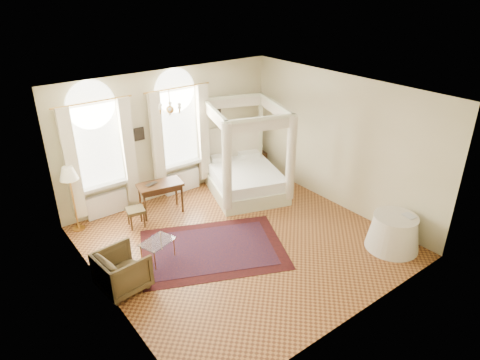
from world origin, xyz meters
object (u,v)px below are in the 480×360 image
Objects in this scene: stool at (135,212)px; floor_lamp at (69,177)px; nightstand at (258,161)px; armchair at (122,271)px; canopy_bed at (245,174)px; writing_desk at (160,188)px; side_table at (394,232)px; coffee_table at (157,243)px.

floor_lamp is (-1.14, 0.70, 0.96)m from stool.
armchair is (-5.40, -2.59, 0.10)m from nightstand.
floor_lamp is at bearing 167.96° from canopy_bed.
writing_desk is 1.33× the size of armchair.
side_table is at bearing -43.31° from floor_lamp.
side_table is (0.93, -3.95, -0.17)m from canopy_bed.
armchair is at bearing -158.08° from canopy_bed.
floor_lamp is at bearing 112.73° from coffee_table.
armchair is 0.55× the size of floor_lamp.
armchair reaches higher than nightstand.
stool is at bearing -170.65° from nightstand.
writing_desk is 1.01× the size of side_table.
canopy_bed is at bearing 21.59° from coffee_table.
canopy_bed is at bearing -3.64° from stool.
nightstand is at bearing 9.35° from stool.
canopy_bed is 1.70× the size of floor_lamp.
side_table is (5.14, -2.25, -0.01)m from armchair.
canopy_bed reaches higher than writing_desk.
stool is (-3.07, 0.20, -0.17)m from canopy_bed.
writing_desk is 2.85m from armchair.
side_table is (5.14, -4.84, -0.96)m from floor_lamp.
stool is 1.64m from floor_lamp.
coffee_table is 0.69× the size of side_table.
canopy_bed is at bearing -9.92° from writing_desk.
side_table is at bearing -119.85° from armchair.
canopy_bed reaches higher than coffee_table.
nightstand is at bearing 26.15° from coffee_table.
armchair is 2.76m from floor_lamp.
writing_desk reaches higher than coffee_table.
nightstand is 4.99m from coffee_table.
armchair is (-1.91, -2.10, -0.29)m from writing_desk.
coffee_table is at bearing -153.85° from nightstand.
writing_desk reaches higher than side_table.
coffee_table is 4.98m from side_table.
canopy_bed is at bearing -142.99° from nightstand.
armchair is at bearing -156.92° from coffee_table.
canopy_bed is 3.45× the size of coffee_table.
armchair is 1.00m from coffee_table.
writing_desk is at bearing 14.97° from stool.
nightstand is at bearing 8.08° from writing_desk.
canopy_bed is 3.54m from coffee_table.
coffee_table is (0.92, 0.39, 0.02)m from armchair.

